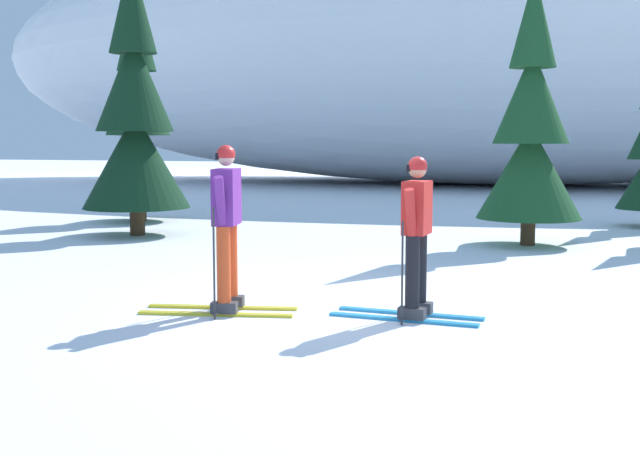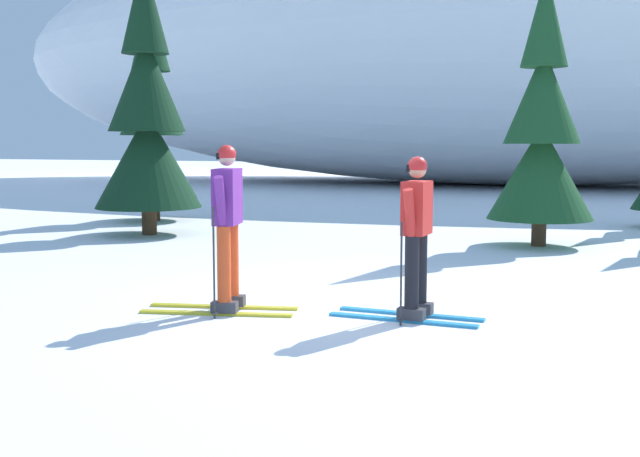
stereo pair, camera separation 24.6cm
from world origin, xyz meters
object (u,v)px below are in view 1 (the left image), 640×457
object	(u,v)px
skier_purple_jacket	(226,224)
skier_red_jacket	(416,235)
pine_tree_center_left	(135,120)
pine_tree_center	(531,132)
pine_tree_far_left	(138,126)

from	to	relation	value
skier_purple_jacket	skier_red_jacket	bearing A→B (deg)	9.82
pine_tree_center_left	pine_tree_center	size ratio (longest dim) A/B	1.13
pine_tree_far_left	pine_tree_center	size ratio (longest dim) A/B	1.10
pine_tree_center_left	pine_tree_center	world-z (taller)	pine_tree_center_left
skier_red_jacket	pine_tree_center_left	bearing A→B (deg)	140.46
skier_red_jacket	pine_tree_far_left	xyz separation A→B (m)	(-8.33, 8.18, 1.35)
pine_tree_center	pine_tree_far_left	bearing A→B (deg)	170.01
pine_tree_far_left	pine_tree_center_left	xyz separation A→B (m)	(1.47, -2.52, 0.06)
skier_red_jacket	pine_tree_far_left	distance (m)	11.75
pine_tree_far_left	pine_tree_center	xyz separation A→B (m)	(9.04, -1.59, -0.21)
skier_red_jacket	pine_tree_center_left	xyz separation A→B (m)	(-6.86, 5.66, 1.41)
skier_purple_jacket	skier_red_jacket	distance (m)	2.07
skier_red_jacket	pine_tree_center	bearing A→B (deg)	83.81
skier_purple_jacket	pine_tree_far_left	world-z (taller)	pine_tree_far_left
pine_tree_far_left	pine_tree_center_left	world-z (taller)	pine_tree_center_left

